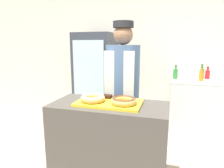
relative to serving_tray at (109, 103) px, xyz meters
The scene contains 14 objects.
wall_back 2.17m from the serving_tray, 90.00° to the left, with size 8.00×0.06×2.70m.
display_counter 0.48m from the serving_tray, ahead, with size 1.14×0.54×0.94m.
serving_tray is the anchor object (origin of this frame).
donut_light_glaze 0.17m from the serving_tray, 166.75° to the right, with size 0.24×0.24×0.06m.
donut_chocolate_glaze 0.17m from the serving_tray, 13.25° to the right, with size 0.24×0.24×0.06m.
brownie_back_left 0.14m from the serving_tray, 114.97° to the left, with size 0.08×0.08×0.03m.
brownie_back_right 0.14m from the serving_tray, 65.03° to the left, with size 0.08×0.08×0.03m.
baker_person 0.58m from the serving_tray, 90.63° to the left, with size 0.41×0.41×1.78m.
beverage_fridge 1.94m from the serving_tray, 115.43° to the left, with size 0.70×0.65×1.72m.
chest_freezer 2.14m from the serving_tray, 57.48° to the left, with size 1.08×0.63×0.92m.
bottle_orange 2.03m from the serving_tray, 58.97° to the left, with size 0.07×0.07×0.23m.
bottle_green 1.92m from the serving_tray, 70.53° to the left, with size 0.08×0.08×0.25m.
bottle_red 2.32m from the serving_tray, 59.47° to the left, with size 0.07×0.07×0.22m.
bottle_green_b 2.21m from the serving_tray, 60.96° to the left, with size 0.07×0.07×0.26m.
Camera 1 is at (0.57, -1.79, 1.52)m, focal length 32.00 mm.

